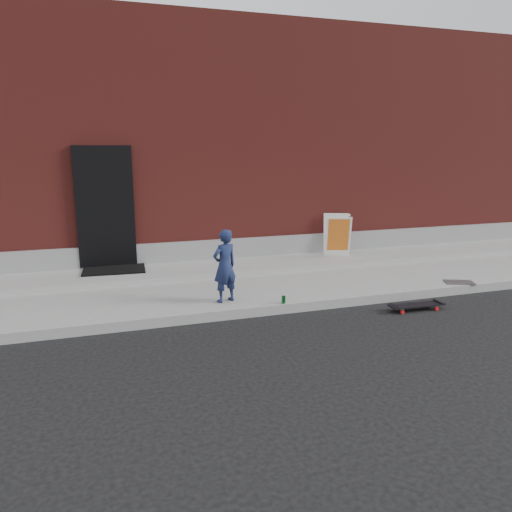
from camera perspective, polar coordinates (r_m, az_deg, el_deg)
name	(u,v)px	position (r m, az deg, el deg)	size (l,w,h in m)	color
ground	(293,313)	(7.73, 4.29, -6.52)	(80.00, 80.00, 0.00)	black
sidewalk	(262,283)	(9.05, 0.67, -3.15)	(20.00, 3.00, 0.15)	gray
apron	(247,266)	(9.84, -1.02, -1.12)	(20.00, 1.20, 0.10)	gray
building	(197,147)	(14.03, -6.75, 12.31)	(20.00, 8.10, 5.00)	maroon
child	(225,266)	(7.63, -3.60, -1.14)	(0.41, 0.27, 1.13)	#1A2449
skateboard	(416,305)	(8.20, 17.86, -5.39)	(0.88, 0.26, 0.10)	red
pizza_sign	(337,235)	(10.62, 9.26, 2.41)	(0.71, 0.76, 0.88)	white
soda_can	(284,300)	(7.68, 3.17, -5.00)	(0.06, 0.06, 0.12)	#17752F
doormat	(114,269)	(9.71, -15.90, -1.39)	(1.12, 0.90, 0.03)	black
utility_plate	(459,282)	(9.51, 22.22, -2.80)	(0.49, 0.31, 0.01)	#5D5E63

